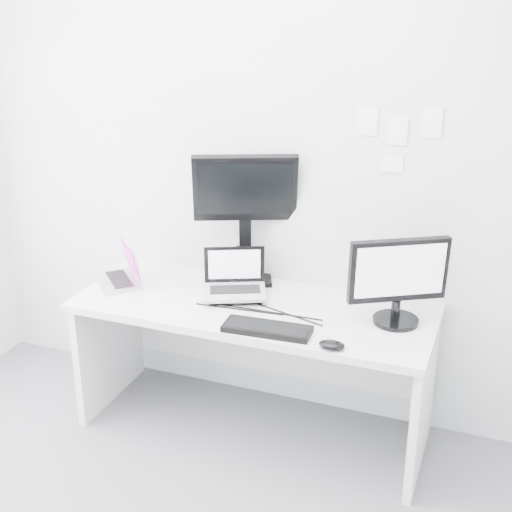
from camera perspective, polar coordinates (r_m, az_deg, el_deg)
name	(u,v)px	position (r m, az deg, el deg)	size (l,w,h in m)	color
back_wall	(278,168)	(3.63, 1.80, 7.17)	(3.60, 3.60, 0.00)	silver
desk	(254,368)	(3.70, -0.18, -9.06)	(1.80, 0.70, 0.73)	silver
macbook	(116,263)	(3.81, -11.29, -0.59)	(0.30, 0.23, 0.23)	#B6B6BB
speaker	(242,266)	(3.76, -1.14, -0.78)	(0.09, 0.09, 0.19)	black
dell_laptop	(235,275)	(3.54, -1.72, -1.56)	(0.31, 0.24, 0.26)	#AEB0B5
rear_monitor	(245,217)	(3.67, -0.89, 3.18)	(0.54, 0.19, 0.73)	black
samsung_monitor	(399,280)	(3.32, 11.49, -1.95)	(0.47, 0.22, 0.43)	black
keyboard	(267,329)	(3.26, 0.92, -5.93)	(0.41, 0.15, 0.03)	black
mouse	(332,345)	(3.13, 6.16, -7.18)	(0.12, 0.07, 0.04)	black
wall_note_0	(367,121)	(3.45, 9.01, 10.77)	(0.10, 0.00, 0.14)	white
wall_note_1	(398,131)	(3.43, 11.45, 9.88)	(0.09, 0.00, 0.13)	white
wall_note_2	(431,123)	(3.40, 14.03, 10.43)	(0.10, 0.00, 0.14)	white
wall_note_3	(392,164)	(3.47, 10.93, 7.32)	(0.11, 0.00, 0.08)	white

